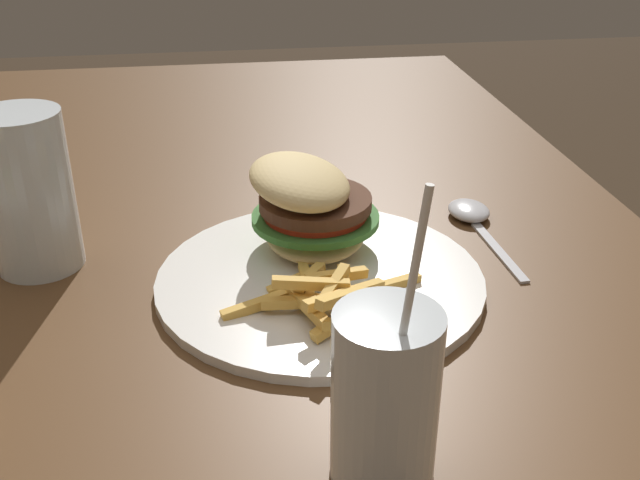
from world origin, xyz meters
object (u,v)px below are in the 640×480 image
(spoon, at_px, (471,214))
(beer_glass, at_px, (30,196))
(juice_glass, at_px, (385,405))
(meal_plate_near, at_px, (315,241))

(spoon, bearing_deg, beer_glass, 91.93)
(beer_glass, relative_size, juice_glass, 0.73)
(meal_plate_near, distance_m, juice_glass, 0.28)
(beer_glass, height_order, spoon, beer_glass)
(beer_glass, distance_m, spoon, 0.47)
(juice_glass, relative_size, spoon, 1.19)
(beer_glass, bearing_deg, spoon, -85.35)
(meal_plate_near, height_order, juice_glass, juice_glass)
(meal_plate_near, height_order, beer_glass, beer_glass)
(juice_glass, distance_m, spoon, 0.41)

